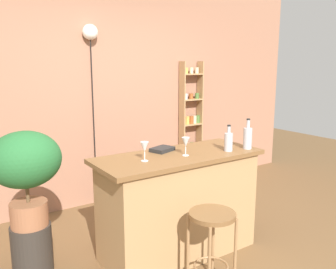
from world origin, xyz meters
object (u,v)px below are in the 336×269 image
(bar_stool, at_px, (212,232))
(plant_stool, at_px, (32,249))
(spice_shelf, at_px, (191,126))
(bottle_sauce_amber, at_px, (248,137))
(wine_glass_left, at_px, (186,143))
(wine_glass_center, at_px, (145,147))
(pendant_globe_light, at_px, (90,37))
(potted_plant, at_px, (25,166))
(bottle_wine_red, at_px, (228,141))
(cookbook, at_px, (162,149))

(bar_stool, xyz_separation_m, plant_stool, (-1.09, 1.05, -0.28))
(spice_shelf, height_order, bottle_sauce_amber, spice_shelf)
(bottle_sauce_amber, bearing_deg, wine_glass_left, 169.25)
(bar_stool, height_order, wine_glass_left, wine_glass_left)
(wine_glass_center, distance_m, pendant_globe_light, 1.86)
(potted_plant, distance_m, pendant_globe_light, 1.89)
(plant_stool, relative_size, wine_glass_left, 2.59)
(bottle_wine_red, xyz_separation_m, bottle_sauce_amber, (0.21, -0.03, 0.02))
(plant_stool, height_order, pendant_globe_light, pendant_globe_light)
(wine_glass_center, bearing_deg, spice_shelf, 42.77)
(wine_glass_center, distance_m, cookbook, 0.38)
(wine_glass_left, bearing_deg, bottle_wine_red, -11.70)
(spice_shelf, relative_size, wine_glass_left, 10.86)
(pendant_globe_light, bearing_deg, spice_shelf, -1.02)
(wine_glass_left, bearing_deg, pendant_globe_light, 96.80)
(bottle_wine_red, height_order, wine_glass_center, bottle_wine_red)
(bottle_wine_red, height_order, bottle_sauce_amber, bottle_sauce_amber)
(bar_stool, distance_m, bottle_sauce_amber, 1.07)
(cookbook, bearing_deg, plant_stool, 148.47)
(bottle_sauce_amber, distance_m, wine_glass_center, 1.05)
(wine_glass_center, relative_size, pendant_globe_light, 0.07)
(wine_glass_left, relative_size, pendant_globe_light, 0.07)
(bottle_wine_red, bearing_deg, spice_shelf, 63.13)
(potted_plant, xyz_separation_m, pendant_globe_light, (1.05, 1.11, 1.12))
(bar_stool, xyz_separation_m, pendant_globe_light, (-0.04, 2.16, 1.57))
(spice_shelf, xyz_separation_m, pendant_globe_light, (-1.47, 0.03, 1.20))
(wine_glass_center, bearing_deg, bottle_sauce_amber, -9.08)
(bar_stool, xyz_separation_m, potted_plant, (-1.09, 1.05, 0.45))
(spice_shelf, xyz_separation_m, bottle_sauce_amber, (-0.63, -1.71, 0.21))
(plant_stool, height_order, wine_glass_left, wine_glass_left)
(bar_stool, xyz_separation_m, bottle_sauce_amber, (0.79, 0.42, 0.58))
(bottle_sauce_amber, bearing_deg, pendant_globe_light, 115.66)
(wine_glass_center, bearing_deg, plant_stool, 151.64)
(bottle_wine_red, relative_size, wine_glass_left, 1.50)
(plant_stool, distance_m, bottle_sauce_amber, 2.16)
(plant_stool, relative_size, bottle_wine_red, 1.72)
(bottle_wine_red, relative_size, bottle_sauce_amber, 0.85)
(cookbook, bearing_deg, wine_glass_center, -165.40)
(plant_stool, relative_size, cookbook, 2.02)
(spice_shelf, bearing_deg, wine_glass_center, -137.23)
(bottle_wine_red, bearing_deg, cookbook, 146.53)
(plant_stool, xyz_separation_m, pendant_globe_light, (1.05, 1.11, 1.85))
(bar_stool, distance_m, bottle_wine_red, 0.92)
(potted_plant, bearing_deg, pendant_globe_light, 46.57)
(bottle_sauce_amber, distance_m, cookbook, 0.82)
(bar_stool, bearing_deg, bottle_sauce_amber, 28.19)
(bar_stool, relative_size, wine_glass_left, 3.98)
(bar_stool, height_order, bottle_wine_red, bottle_wine_red)
(bottle_wine_red, distance_m, wine_glass_left, 0.44)
(bottle_sauce_amber, relative_size, pendant_globe_light, 0.13)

